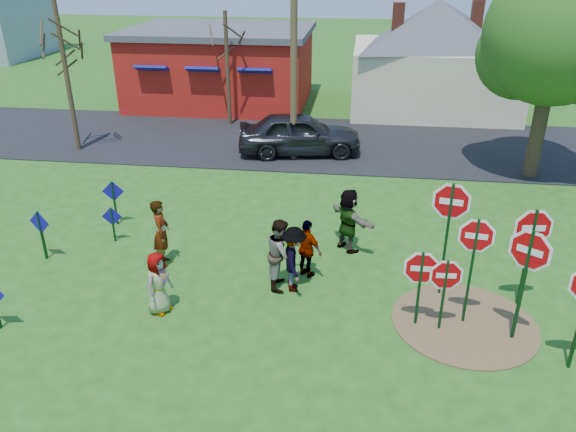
# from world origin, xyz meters

# --- Properties ---
(ground) EXTENTS (120.00, 120.00, 0.00)m
(ground) POSITION_xyz_m (0.00, 0.00, 0.00)
(ground) COLOR #1F5017
(ground) RESTS_ON ground
(road) EXTENTS (120.00, 7.50, 0.04)m
(road) POSITION_xyz_m (0.00, 11.50, 0.02)
(road) COLOR black
(road) RESTS_ON ground
(dirt_patch) EXTENTS (3.20, 3.20, 0.03)m
(dirt_patch) POSITION_xyz_m (4.50, -1.00, 0.01)
(dirt_patch) COLOR brown
(dirt_patch) RESTS_ON ground
(red_building) EXTENTS (9.40, 7.69, 3.90)m
(red_building) POSITION_xyz_m (-5.50, 17.99, 1.97)
(red_building) COLOR maroon
(red_building) RESTS_ON ground
(cream_house) EXTENTS (9.40, 9.40, 6.50)m
(cream_house) POSITION_xyz_m (5.50, 18.00, 2.92)
(cream_house) COLOR beige
(cream_house) RESTS_ON ground
(stop_sign_a) EXTENTS (1.04, 0.07, 1.96)m
(stop_sign_a) POSITION_xyz_m (3.41, -1.16, 1.31)
(stop_sign_a) COLOR #0E3315
(stop_sign_a) RESTS_ON ground
(stop_sign_b) EXTENTS (1.16, 0.25, 3.03)m
(stop_sign_b) POSITION_xyz_m (4.08, 0.17, 2.18)
(stop_sign_b) COLOR #0E3315
(stop_sign_b) RESTS_ON ground
(stop_sign_c) EXTENTS (0.97, 0.70, 2.73)m
(stop_sign_c) POSITION_xyz_m (5.43, -1.41, 1.89)
(stop_sign_c) COLOR #0E3315
(stop_sign_c) RESTS_ON ground
(stop_sign_d) EXTENTS (1.18, 0.17, 2.61)m
(stop_sign_d) POSITION_xyz_m (5.85, -0.09, 1.84)
(stop_sign_d) COLOR #0E3315
(stop_sign_d) RESTS_ON ground
(stop_sign_e) EXTENTS (0.96, 0.07, 1.85)m
(stop_sign_e) POSITION_xyz_m (3.91, -1.28, 1.24)
(stop_sign_e) COLOR #0E3315
(stop_sign_e) RESTS_ON ground
(stop_sign_g) EXTENTS (1.03, 0.14, 2.68)m
(stop_sign_g) POSITION_xyz_m (4.48, -0.93, 1.88)
(stop_sign_g) COLOR #0E3315
(stop_sign_g) RESTS_ON ground
(blue_diamond_b) EXTENTS (0.64, 0.20, 1.41)m
(blue_diamond_b) POSITION_xyz_m (-6.25, 0.53, 0.88)
(blue_diamond_b) COLOR #0E3315
(blue_diamond_b) RESTS_ON ground
(blue_diamond_c) EXTENTS (0.56, 0.08, 1.06)m
(blue_diamond_c) POSITION_xyz_m (-4.81, 1.73, 0.65)
(blue_diamond_c) COLOR #0E3315
(blue_diamond_c) RESTS_ON ground
(blue_diamond_d) EXTENTS (0.64, 0.11, 1.40)m
(blue_diamond_d) POSITION_xyz_m (-5.20, 2.80, 0.87)
(blue_diamond_d) COLOR #0E3315
(blue_diamond_d) RESTS_ON ground
(person_a) EXTENTS (0.71, 0.86, 1.51)m
(person_a) POSITION_xyz_m (-2.37, -1.41, 0.75)
(person_a) COLOR #405180
(person_a) RESTS_ON ground
(person_b) EXTENTS (0.58, 0.75, 1.82)m
(person_b) POSITION_xyz_m (-3.01, 0.70, 0.91)
(person_b) COLOR #2D7D6E
(person_b) RESTS_ON ground
(person_c) EXTENTS (0.72, 0.91, 1.80)m
(person_c) POSITION_xyz_m (0.22, 0.04, 0.90)
(person_c) COLOR brown
(person_c) RESTS_ON ground
(person_d) EXTENTS (0.83, 1.18, 1.67)m
(person_d) POSITION_xyz_m (0.55, -0.10, 0.84)
(person_d) COLOR #302F34
(person_d) RESTS_ON ground
(person_e) EXTENTS (0.97, 0.84, 1.56)m
(person_e) POSITION_xyz_m (0.81, 0.56, 0.78)
(person_e) COLOR #4B2A50
(person_e) RESTS_ON ground
(person_f) EXTENTS (1.49, 1.60, 1.79)m
(person_f) POSITION_xyz_m (1.78, 2.11, 0.90)
(person_f) COLOR #1A5235
(person_f) RESTS_ON ground
(suv) EXTENTS (5.16, 2.77, 1.67)m
(suv) POSITION_xyz_m (-0.42, 9.91, 0.87)
(suv) COLOR #2E2E33
(suv) RESTS_ON road
(utility_pole) EXTENTS (2.06, 0.34, 8.42)m
(utility_pole) POSITION_xyz_m (-0.60, 9.34, 4.43)
(utility_pole) COLOR #4C3823
(utility_pole) RESTS_ON ground
(leafy_tree) EXTENTS (5.22, 4.77, 7.42)m
(leafy_tree) POSITION_xyz_m (8.36, 8.57, 4.78)
(leafy_tree) COLOR #382819
(leafy_tree) RESTS_ON ground
(bare_tree_west) EXTENTS (1.80, 1.80, 5.93)m
(bare_tree_west) POSITION_xyz_m (-9.65, 9.36, 3.84)
(bare_tree_west) COLOR #382819
(bare_tree_west) RESTS_ON ground
(bare_tree_east) EXTENTS (1.80, 1.80, 5.14)m
(bare_tree_east) POSITION_xyz_m (-4.17, 13.71, 3.33)
(bare_tree_east) COLOR #382819
(bare_tree_east) RESTS_ON ground
(bare_tree_mid) EXTENTS (1.80, 1.80, 5.28)m
(bare_tree_mid) POSITION_xyz_m (-9.56, 9.22, 3.42)
(bare_tree_mid) COLOR #382819
(bare_tree_mid) RESTS_ON ground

